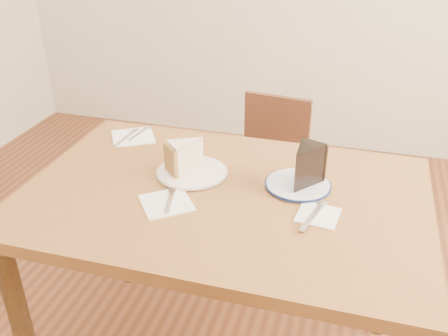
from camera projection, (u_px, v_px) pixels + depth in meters
The scene contains 13 objects.
table at pixel (224, 220), 1.54m from camera, with size 1.20×0.80×0.75m.
chair_far at pixel (267, 172), 2.30m from camera, with size 0.41×0.41×0.74m.
plate_cream at pixel (192, 172), 1.59m from camera, with size 0.22×0.22×0.01m, color white.
plate_navy at pixel (298, 185), 1.52m from camera, with size 0.19×0.19×0.01m, color white.
carrot_cake at pixel (188, 157), 1.57m from camera, with size 0.08×0.11×0.09m, color beige, non-canonical shape.
chocolate_cake at pixel (304, 168), 1.48m from camera, with size 0.08×0.12×0.12m, color black, non-canonical shape.
napkin_cream at pixel (167, 203), 1.44m from camera, with size 0.14×0.14×0.00m, color white.
napkin_navy at pixel (318, 215), 1.38m from camera, with size 0.11×0.11×0.00m, color white.
napkin_spare at pixel (133, 137), 1.83m from camera, with size 0.15×0.15×0.00m, color white.
fork_cream at pixel (170, 200), 1.44m from camera, with size 0.01×0.14×0.00m, color silver.
knife_navy at pixel (313, 216), 1.37m from camera, with size 0.02×0.17×0.00m, color silver.
fork_spare at pixel (139, 134), 1.85m from camera, with size 0.01×0.14×0.00m, color silver.
knife_spare at pixel (126, 138), 1.82m from camera, with size 0.01×0.16×0.00m, color silver.
Camera 1 is at (0.36, -1.23, 1.53)m, focal length 40.00 mm.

